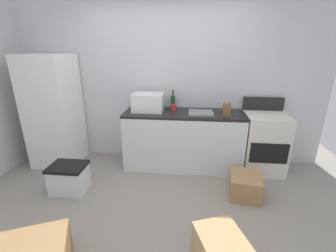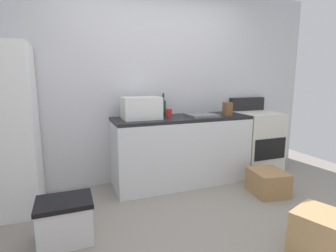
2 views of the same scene
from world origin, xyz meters
name	(u,v)px [view 2 (image 2 of 2)]	position (x,y,z in m)	size (l,w,h in m)	color
ground_plane	(205,234)	(0.00, 0.00, 0.00)	(6.00, 6.00, 0.00)	gray
wall_back	(152,85)	(0.00, 1.55, 1.30)	(5.00, 0.10, 2.60)	silver
kitchen_counter	(182,150)	(0.30, 1.20, 0.45)	(1.80, 0.60, 0.90)	silver
refrigerator	(0,131)	(-1.75, 1.15, 0.87)	(0.68, 0.66, 1.74)	white
stove_oven	(256,141)	(1.52, 1.21, 0.47)	(0.60, 0.61, 1.10)	silver
microwave	(141,108)	(-0.24, 1.22, 1.04)	(0.46, 0.34, 0.27)	white
sink_basin	(202,115)	(0.55, 1.13, 0.92)	(0.36, 0.32, 0.03)	slate
wine_bottle	(163,107)	(0.12, 1.41, 1.01)	(0.07, 0.07, 0.30)	#193F1E
coffee_mug	(169,113)	(0.14, 1.27, 0.95)	(0.08, 0.08, 0.10)	red
knife_block	(227,109)	(0.91, 1.07, 0.99)	(0.10, 0.10, 0.18)	brown
cardboard_box_large	(325,238)	(0.69, -0.63, 0.19)	(0.36, 0.43, 0.38)	tan
cardboard_box_small	(268,182)	(1.14, 0.49, 0.14)	(0.38, 0.43, 0.29)	#A37A4C
storage_bin	(65,220)	(-1.17, 0.35, 0.19)	(0.46, 0.36, 0.38)	silver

